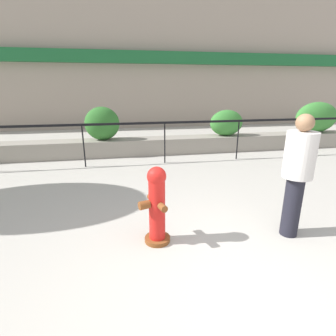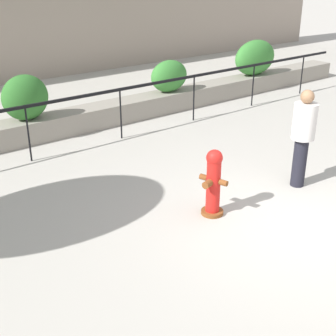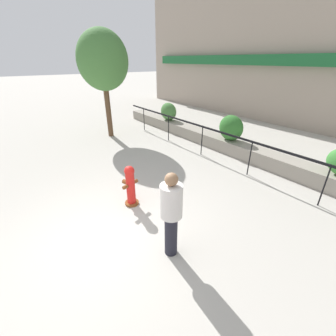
# 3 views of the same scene
# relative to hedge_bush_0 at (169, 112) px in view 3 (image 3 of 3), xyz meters

# --- Properties ---
(ground_plane) EXTENTS (120.00, 120.00, 0.00)m
(ground_plane) POSITION_rel_hedge_bush_0_xyz_m (5.76, -6.00, -0.94)
(ground_plane) COLOR #B2ADA3
(planter_wall_low) EXTENTS (18.00, 0.70, 0.50)m
(planter_wall_low) POSITION_rel_hedge_bush_0_xyz_m (5.76, 0.00, -0.69)
(planter_wall_low) COLOR gray
(planter_wall_low) RESTS_ON ground
(fence_railing_segment) EXTENTS (15.00, 0.05, 1.15)m
(fence_railing_segment) POSITION_rel_hedge_bush_0_xyz_m (5.76, -1.10, 0.07)
(fence_railing_segment) COLOR black
(fence_railing_segment) RESTS_ON ground
(hedge_bush_0) EXTENTS (0.99, 0.68, 0.89)m
(hedge_bush_0) POSITION_rel_hedge_bush_0_xyz_m (0.00, 0.00, 0.00)
(hedge_bush_0) COLOR #427538
(hedge_bush_0) RESTS_ON planter_wall_low
(hedge_bush_1) EXTENTS (1.02, 0.70, 0.98)m
(hedge_bush_1) POSITION_rel_hedge_bush_0_xyz_m (4.06, 0.00, 0.05)
(hedge_bush_1) COLOR #2D6B28
(hedge_bush_1) RESTS_ON planter_wall_low
(fire_hydrant) EXTENTS (0.47, 0.48, 1.08)m
(fire_hydrant) POSITION_rel_hedge_bush_0_xyz_m (4.98, -4.91, -0.39)
(fire_hydrant) COLOR brown
(fire_hydrant) RESTS_ON ground
(street_tree) EXTENTS (2.37, 2.13, 4.59)m
(street_tree) POSITION_rel_hedge_bush_0_xyz_m (-0.78, -2.95, 2.38)
(street_tree) COLOR brown
(street_tree) RESTS_ON ground
(pedestrian) EXTENTS (0.53, 0.53, 1.73)m
(pedestrian) POSITION_rel_hedge_bush_0_xyz_m (6.88, -5.08, 0.04)
(pedestrian) COLOR black
(pedestrian) RESTS_ON ground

